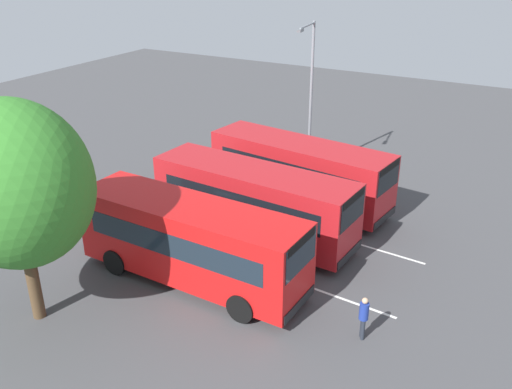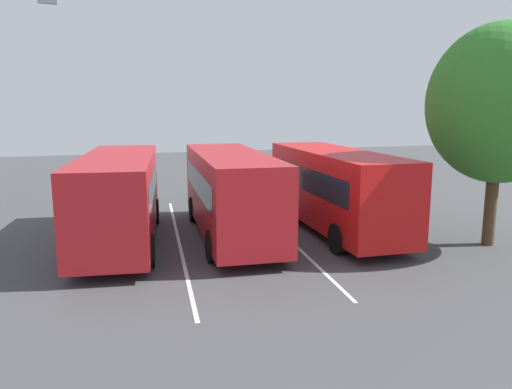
% 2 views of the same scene
% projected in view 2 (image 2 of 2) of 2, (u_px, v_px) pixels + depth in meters
% --- Properties ---
extents(ground_plane, '(71.40, 71.40, 0.00)m').
position_uv_depth(ground_plane, '(232.00, 237.00, 19.46)').
color(ground_plane, '#424244').
extents(bus_far_left, '(9.44, 2.90, 3.29)m').
position_uv_depth(bus_far_left, '(335.00, 187.00, 20.05)').
color(bus_far_left, red).
rests_on(bus_far_left, ground).
extents(bus_center_left, '(9.50, 3.13, 3.29)m').
position_uv_depth(bus_center_left, '(231.00, 191.00, 19.15)').
color(bus_center_left, '#AD191E').
rests_on(bus_center_left, ground).
extents(bus_center_right, '(9.59, 3.64, 3.29)m').
position_uv_depth(bus_center_right, '(119.00, 195.00, 18.23)').
color(bus_center_right, '#AD191E').
rests_on(bus_center_right, ground).
extents(pedestrian, '(0.44, 0.44, 1.61)m').
position_uv_depth(pedestrian, '(279.00, 183.00, 26.78)').
color(pedestrian, '#232833').
rests_on(pedestrian, ground).
extents(depot_tree, '(5.36, 4.82, 7.96)m').
position_uv_depth(depot_tree, '(499.00, 104.00, 17.43)').
color(depot_tree, '#4C3823').
rests_on(depot_tree, ground).
extents(lane_stripe_outer_left, '(14.77, 1.33, 0.01)m').
position_uv_depth(lane_stripe_outer_left, '(282.00, 233.00, 20.06)').
color(lane_stripe_outer_left, silver).
rests_on(lane_stripe_outer_left, ground).
extents(lane_stripe_inner_left, '(14.77, 1.33, 0.01)m').
position_uv_depth(lane_stripe_inner_left, '(179.00, 241.00, 18.86)').
color(lane_stripe_inner_left, silver).
rests_on(lane_stripe_inner_left, ground).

